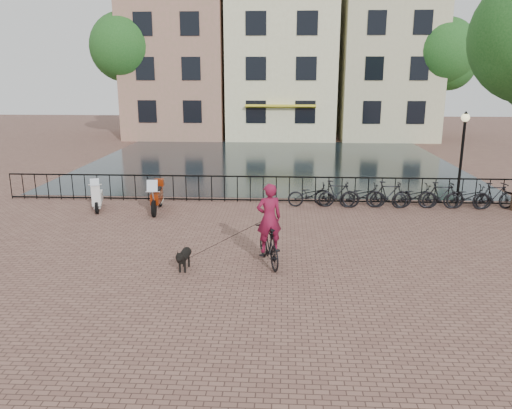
# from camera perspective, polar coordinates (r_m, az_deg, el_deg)

# --- Properties ---
(ground) EXTENTS (100.00, 100.00, 0.00)m
(ground) POSITION_cam_1_polar(r_m,az_deg,el_deg) (11.73, -0.83, -9.41)
(ground) COLOR brown
(ground) RESTS_ON ground
(canal_water) EXTENTS (20.00, 20.00, 0.00)m
(canal_water) POSITION_cam_1_polar(r_m,az_deg,el_deg) (28.40, 1.61, 4.93)
(canal_water) COLOR black
(canal_water) RESTS_ON ground
(railing) EXTENTS (20.00, 0.05, 1.02)m
(railing) POSITION_cam_1_polar(r_m,az_deg,el_deg) (19.18, 0.83, 1.75)
(railing) COLOR black
(railing) RESTS_ON ground
(canal_house_left) EXTENTS (7.50, 9.00, 12.80)m
(canal_house_left) POSITION_cam_1_polar(r_m,az_deg,el_deg) (41.55, -8.65, 16.69)
(canal_house_left) COLOR #8D6E52
(canal_house_left) RESTS_ON ground
(canal_house_mid) EXTENTS (8.00, 9.50, 11.80)m
(canal_house_mid) POSITION_cam_1_polar(r_m,az_deg,el_deg) (40.70, 2.94, 16.17)
(canal_house_mid) COLOR beige
(canal_house_mid) RESTS_ON ground
(canal_house_right) EXTENTS (7.00, 9.00, 13.30)m
(canal_house_right) POSITION_cam_1_polar(r_m,az_deg,el_deg) (41.45, 14.58, 16.76)
(canal_house_right) COLOR #B8B289
(canal_house_right) RESTS_ON ground
(tree_far_left) EXTENTS (5.04, 5.04, 9.27)m
(tree_far_left) POSITION_cam_1_polar(r_m,az_deg,el_deg) (39.53, -14.78, 16.98)
(tree_far_left) COLOR black
(tree_far_left) RESTS_ON ground
(tree_far_right) EXTENTS (4.76, 4.76, 8.76)m
(tree_far_right) POSITION_cam_1_polar(r_m,az_deg,el_deg) (39.35, 20.62, 16.02)
(tree_far_right) COLOR black
(tree_far_right) RESTS_ON ground
(lamp_post) EXTENTS (0.30, 0.30, 3.45)m
(lamp_post) POSITION_cam_1_polar(r_m,az_deg,el_deg) (19.53, 22.56, 6.46)
(lamp_post) COLOR black
(lamp_post) RESTS_ON ground
(cyclist) EXTENTS (1.03, 1.90, 2.50)m
(cyclist) POSITION_cam_1_polar(r_m,az_deg,el_deg) (12.75, 1.49, -2.84)
(cyclist) COLOR black
(cyclist) RESTS_ON ground
(dog) EXTENTS (0.34, 0.89, 0.59)m
(dog) POSITION_cam_1_polar(r_m,az_deg,el_deg) (12.75, -8.21, -6.11)
(dog) COLOR black
(dog) RESTS_ON ground
(motorcycle) EXTENTS (0.63, 1.92, 1.35)m
(motorcycle) POSITION_cam_1_polar(r_m,az_deg,el_deg) (18.17, -11.30, 1.28)
(motorcycle) COLOR maroon
(motorcycle) RESTS_ON ground
(scooter) EXTENTS (0.77, 1.47, 1.31)m
(scooter) POSITION_cam_1_polar(r_m,az_deg,el_deg) (18.93, -17.68, 1.35)
(scooter) COLOR silver
(scooter) RESTS_ON ground
(parked_bike_0) EXTENTS (1.73, 0.65, 0.90)m
(parked_bike_0) POSITION_cam_1_polar(r_m,az_deg,el_deg) (18.62, 6.30, 1.10)
(parked_bike_0) COLOR black
(parked_bike_0) RESTS_ON ground
(parked_bike_1) EXTENTS (1.72, 0.73, 1.00)m
(parked_bike_1) POSITION_cam_1_polar(r_m,az_deg,el_deg) (18.69, 9.21, 1.20)
(parked_bike_1) COLOR black
(parked_bike_1) RESTS_ON ground
(parked_bike_2) EXTENTS (1.76, 0.73, 0.90)m
(parked_bike_2) POSITION_cam_1_polar(r_m,az_deg,el_deg) (18.82, 12.08, 1.01)
(parked_bike_2) COLOR black
(parked_bike_2) RESTS_ON ground
(parked_bike_3) EXTENTS (1.67, 0.49, 1.00)m
(parked_bike_3) POSITION_cam_1_polar(r_m,az_deg,el_deg) (18.98, 14.92, 1.10)
(parked_bike_3) COLOR black
(parked_bike_3) RESTS_ON ground
(parked_bike_4) EXTENTS (1.76, 0.75, 0.90)m
(parked_bike_4) POSITION_cam_1_polar(r_m,az_deg,el_deg) (19.21, 17.69, 0.91)
(parked_bike_4) COLOR black
(parked_bike_4) RESTS_ON ground
(parked_bike_5) EXTENTS (1.67, 0.48, 1.00)m
(parked_bike_5) POSITION_cam_1_polar(r_m,az_deg,el_deg) (19.46, 20.41, 1.00)
(parked_bike_5) COLOR black
(parked_bike_5) RESTS_ON ground
(parked_bike_6) EXTENTS (1.73, 0.65, 0.90)m
(parked_bike_6) POSITION_cam_1_polar(r_m,az_deg,el_deg) (19.77, 23.02, 0.80)
(parked_bike_6) COLOR black
(parked_bike_6) RESTS_ON ground
(parked_bike_7) EXTENTS (1.72, 0.74, 1.00)m
(parked_bike_7) POSITION_cam_1_polar(r_m,az_deg,el_deg) (20.11, 25.58, 0.89)
(parked_bike_7) COLOR black
(parked_bike_7) RESTS_ON ground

